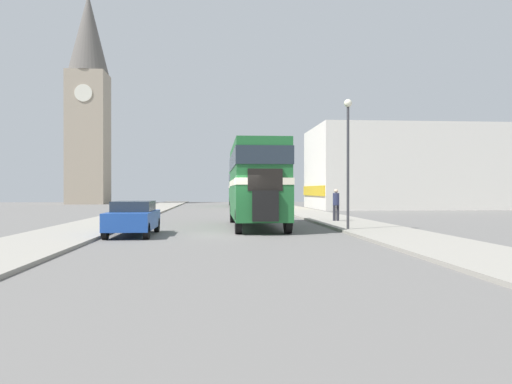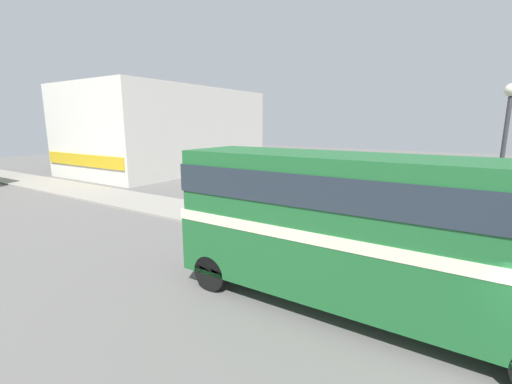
% 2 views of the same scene
% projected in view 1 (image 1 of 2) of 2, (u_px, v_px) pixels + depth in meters
% --- Properties ---
extents(ground_plane, '(120.00, 120.00, 0.00)m').
position_uv_depth(ground_plane, '(229.00, 235.00, 20.85)').
color(ground_plane, slate).
extents(sidewalk_right, '(3.50, 120.00, 0.12)m').
position_uv_depth(sidewalk_right, '(387.00, 232.00, 21.38)').
color(sidewalk_right, gray).
rests_on(sidewalk_right, ground_plane).
extents(sidewalk_left, '(3.50, 120.00, 0.12)m').
position_uv_depth(sidewalk_left, '(64.00, 235.00, 20.31)').
color(sidewalk_left, gray).
rests_on(sidewalk_left, ground_plane).
extents(double_decker_bus, '(2.44, 9.74, 4.12)m').
position_uv_depth(double_decker_bus, '(256.00, 179.00, 25.22)').
color(double_decker_bus, '#1E602D').
rests_on(double_decker_bus, ground_plane).
extents(bus_distant, '(2.42, 10.97, 4.25)m').
position_uv_depth(bus_distant, '(240.00, 185.00, 58.70)').
color(bus_distant, '#1E602D').
rests_on(bus_distant, ground_plane).
extents(car_parked_near, '(1.75, 4.18, 1.42)m').
position_uv_depth(car_parked_near, '(133.00, 218.00, 20.55)').
color(car_parked_near, '#1E479E').
rests_on(car_parked_near, ground_plane).
extents(pedestrian_walking, '(0.37, 0.37, 1.83)m').
position_uv_depth(pedestrian_walking, '(336.00, 203.00, 28.62)').
color(pedestrian_walking, '#282833').
rests_on(pedestrian_walking, sidewalk_right).
extents(street_lamp, '(0.36, 0.36, 5.86)m').
position_uv_depth(street_lamp, '(348.00, 144.00, 22.48)').
color(street_lamp, '#38383D').
rests_on(street_lamp, sidewalk_right).
extents(church_tower, '(5.38, 5.38, 29.02)m').
position_uv_depth(church_tower, '(88.00, 96.00, 68.52)').
color(church_tower, tan).
rests_on(church_tower, ground_plane).
extents(shop_building_block, '(19.49, 11.30, 8.32)m').
position_uv_depth(shop_building_block, '(406.00, 168.00, 51.86)').
color(shop_building_block, silver).
rests_on(shop_building_block, ground_plane).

